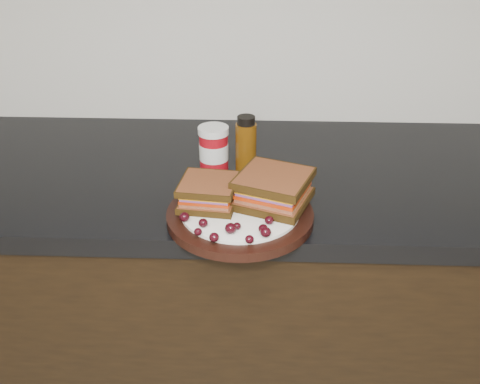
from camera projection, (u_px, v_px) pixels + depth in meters
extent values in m
cube|color=black|center=(226.00, 323.00, 1.45)|extent=(3.96, 0.58, 0.86)
cube|color=black|center=(224.00, 176.00, 1.23)|extent=(3.98, 0.60, 0.04)
cylinder|color=black|center=(240.00, 215.00, 1.02)|extent=(0.28, 0.28, 0.02)
ellipsoid|color=black|center=(184.00, 217.00, 0.97)|extent=(0.02, 0.02, 0.02)
ellipsoid|color=black|center=(203.00, 223.00, 0.95)|extent=(0.02, 0.02, 0.02)
ellipsoid|color=black|center=(198.00, 232.00, 0.93)|extent=(0.01, 0.01, 0.01)
ellipsoid|color=black|center=(214.00, 237.00, 0.91)|extent=(0.02, 0.02, 0.02)
ellipsoid|color=black|center=(231.00, 228.00, 0.93)|extent=(0.02, 0.02, 0.02)
ellipsoid|color=black|center=(237.00, 226.00, 0.95)|extent=(0.01, 0.01, 0.01)
ellipsoid|color=black|center=(249.00, 239.00, 0.91)|extent=(0.02, 0.02, 0.01)
ellipsoid|color=black|center=(266.00, 232.00, 0.93)|extent=(0.02, 0.02, 0.02)
ellipsoid|color=black|center=(263.00, 229.00, 0.94)|extent=(0.02, 0.02, 0.02)
ellipsoid|color=black|center=(269.00, 220.00, 0.96)|extent=(0.02, 0.02, 0.02)
ellipsoid|color=black|center=(289.00, 214.00, 0.98)|extent=(0.02, 0.02, 0.02)
ellipsoid|color=black|center=(284.00, 209.00, 0.99)|extent=(0.02, 0.02, 0.02)
ellipsoid|color=black|center=(281.00, 207.00, 1.00)|extent=(0.02, 0.02, 0.02)
ellipsoid|color=black|center=(279.00, 195.00, 1.04)|extent=(0.02, 0.02, 0.01)
ellipsoid|color=black|center=(272.00, 194.00, 1.05)|extent=(0.01, 0.01, 0.01)
ellipsoid|color=black|center=(224.00, 197.00, 1.04)|extent=(0.02, 0.02, 0.02)
ellipsoid|color=black|center=(211.00, 195.00, 1.04)|extent=(0.02, 0.02, 0.02)
ellipsoid|color=black|center=(206.00, 198.00, 1.03)|extent=(0.02, 0.02, 0.02)
ellipsoid|color=black|center=(189.00, 204.00, 1.01)|extent=(0.02, 0.02, 0.02)
ellipsoid|color=black|center=(194.00, 206.00, 1.00)|extent=(0.02, 0.02, 0.02)
ellipsoid|color=black|center=(214.00, 201.00, 1.02)|extent=(0.02, 0.02, 0.02)
ellipsoid|color=black|center=(218.00, 198.00, 1.03)|extent=(0.02, 0.02, 0.02)
ellipsoid|color=black|center=(206.00, 204.00, 1.01)|extent=(0.02, 0.02, 0.02)
cylinder|color=maroon|center=(214.00, 148.00, 1.19)|extent=(0.09, 0.09, 0.10)
cylinder|color=#502D08|center=(246.00, 144.00, 1.18)|extent=(0.06, 0.06, 0.13)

